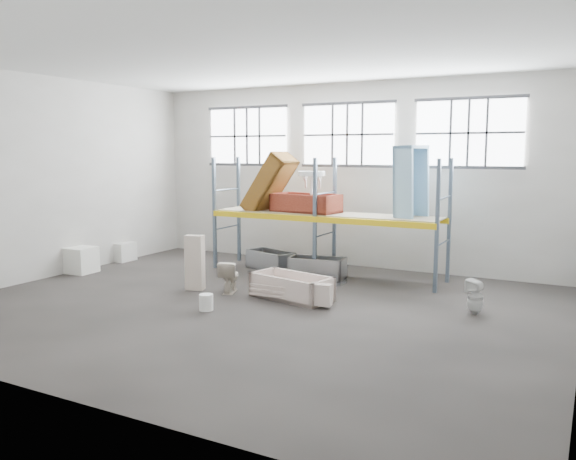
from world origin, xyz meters
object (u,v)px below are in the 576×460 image
Objects in this scene: bathtub_beige at (291,287)px; rust_tub_flat at (306,203)px; steel_tub_left at (271,260)px; toilet_beige at (229,276)px; steel_tub_right at (317,267)px; carton_near at (79,260)px; blue_tub_upright at (411,184)px; bucket at (206,302)px; cistern_tall at (195,263)px; toilet_white at (475,297)px.

bathtub_beige is 3.17m from rust_tub_flat.
steel_tub_left is at bearing -175.61° from rust_tub_flat.
toilet_beige is 0.52× the size of steel_tub_right.
carton_near is (-5.76, -2.38, 0.08)m from steel_tub_right.
blue_tub_upright is 5.47× the size of bucket.
cistern_tall is at bearing -1.47° from carton_near.
blue_tub_upright is at bearing 20.45° from carton_near.
steel_tub_left is 0.76× the size of blue_tub_upright.
toilet_white is 0.39× the size of blue_tub_upright.
bathtub_beige reaches higher than steel_tub_left.
steel_tub_right is at bearing -93.36° from toilet_white.
bathtub_beige reaches higher than steel_tub_right.
bucket is (-1.07, -1.63, -0.10)m from bathtub_beige.
bathtub_beige is at bearing -63.22° from toilet_white.
bathtub_beige is at bearing -8.66° from cistern_tall.
steel_tub_left is (-1.95, 2.51, -0.01)m from bathtub_beige.
carton_near is (-4.23, -2.71, 0.08)m from steel_tub_left.
steel_tub_right is at bearing 36.25° from cistern_tall.
bathtub_beige is 1.00× the size of rust_tub_flat.
blue_tub_upright is 2.29× the size of carton_near.
rust_tub_flat is at bearing 122.20° from bathtub_beige.
steel_tub_left is at bearing 167.82° from steel_tub_right.
bathtub_beige is 2.56× the size of toilet_white.
toilet_white is 3.54m from blue_tub_upright.
toilet_beige reaches higher than bucket.
cistern_tall reaches higher than bucket.
steel_tub_left is at bearing 66.13° from cistern_tall.
toilet_beige is 3.15m from rust_tub_flat.
bucket is at bearing -62.18° from cistern_tall.
steel_tub_left is 1.57m from steel_tub_right.
toilet_white is 9.94m from carton_near.
cistern_tall is 3.42m from rust_tub_flat.
rust_tub_flat is 6.11m from carton_near.
toilet_beige is at bearing -101.56° from rust_tub_flat.
blue_tub_upright is 5.68m from bucket.
bathtub_beige is 3.78m from toilet_white.
bathtub_beige is at bearing 56.67° from bucket.
toilet_white is at bearing -20.45° from steel_tub_right.
cistern_tall is at bearing 133.78° from bucket.
rust_tub_flat is at bearing 142.13° from steel_tub_right.
cistern_tall is at bearing -127.80° from steel_tub_right.
cistern_tall is at bearing -9.64° from toilet_beige.
rust_tub_flat is (-0.53, 0.41, 1.56)m from steel_tub_right.
steel_tub_right is at bearing -135.17° from toilet_beige.
steel_tub_right is at bearing -165.11° from blue_tub_upright.
blue_tub_upright is at bearing 14.89° from steel_tub_right.
blue_tub_upright is at bearing -120.30° from toilet_white.
steel_tub_left is 0.78× the size of rust_tub_flat.
toilet_white reaches higher than bucket.
toilet_beige is 4.68m from carton_near.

